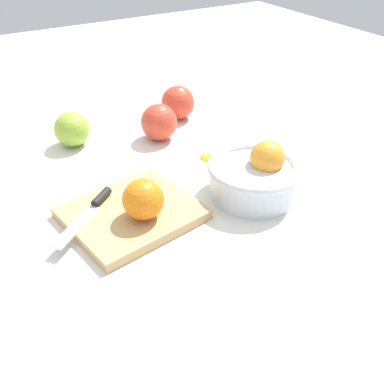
# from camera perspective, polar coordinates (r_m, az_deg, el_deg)

# --- Properties ---
(ground_plane) EXTENTS (2.40, 2.40, 0.00)m
(ground_plane) POSITION_cam_1_polar(r_m,az_deg,el_deg) (0.84, -6.10, 1.32)
(ground_plane) COLOR silver
(bowl) EXTENTS (0.16, 0.16, 0.10)m
(bowl) POSITION_cam_1_polar(r_m,az_deg,el_deg) (0.78, 8.09, 2.12)
(bowl) COLOR silver
(bowl) RESTS_ON ground_plane
(cutting_board) EXTENTS (0.23, 0.21, 0.02)m
(cutting_board) POSITION_cam_1_polar(r_m,az_deg,el_deg) (0.74, -7.74, -2.73)
(cutting_board) COLOR tan
(cutting_board) RESTS_ON ground_plane
(orange_on_board) EXTENTS (0.07, 0.07, 0.07)m
(orange_on_board) POSITION_cam_1_polar(r_m,az_deg,el_deg) (0.70, -6.29, -0.95)
(orange_on_board) COLOR orange
(orange_on_board) RESTS_ON cutting_board
(knife) EXTENTS (0.13, 0.11, 0.01)m
(knife) POSITION_cam_1_polar(r_m,az_deg,el_deg) (0.74, -12.82, -2.15)
(knife) COLOR silver
(knife) RESTS_ON cutting_board
(apple_front_left) EXTENTS (0.08, 0.08, 0.08)m
(apple_front_left) POSITION_cam_1_polar(r_m,az_deg,el_deg) (0.97, -4.26, 8.93)
(apple_front_left) COLOR #D6422D
(apple_front_left) RESTS_ON ground_plane
(apple_front_right) EXTENTS (0.07, 0.07, 0.07)m
(apple_front_right) POSITION_cam_1_polar(r_m,az_deg,el_deg) (0.97, -15.16, 7.78)
(apple_front_right) COLOR #8EB738
(apple_front_right) RESTS_ON ground_plane
(apple_front_left_2) EXTENTS (0.08, 0.08, 0.08)m
(apple_front_left_2) POSITION_cam_1_polar(r_m,az_deg,el_deg) (1.06, -1.83, 11.41)
(apple_front_left_2) COLOR #D6422D
(apple_front_left_2) RESTS_ON ground_plane
(citrus_peel) EXTENTS (0.06, 0.06, 0.01)m
(citrus_peel) POSITION_cam_1_polar(r_m,az_deg,el_deg) (0.90, 2.55, 4.48)
(citrus_peel) COLOR orange
(citrus_peel) RESTS_ON ground_plane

